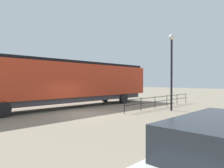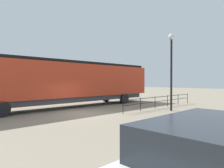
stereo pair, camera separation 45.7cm
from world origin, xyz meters
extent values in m
plane|color=gray|center=(0.00, 0.00, 0.00)|extent=(120.00, 120.00, 0.00)
cube|color=red|center=(-3.78, 1.25, 2.46)|extent=(3.17, 18.71, 2.92)
cube|color=black|center=(-3.78, 9.21, 2.02)|extent=(3.04, 2.78, 2.05)
cube|color=black|center=(-3.78, 1.25, 4.04)|extent=(2.85, 17.96, 0.24)
cube|color=#38383D|center=(-3.78, 1.25, 0.78)|extent=(2.85, 17.21, 0.45)
cylinder|color=black|center=(-5.21, 7.23, 0.55)|extent=(0.30, 1.10, 1.10)
cylinder|color=black|center=(-2.34, 7.23, 0.55)|extent=(0.30, 1.10, 1.10)
cylinder|color=black|center=(-2.34, -4.74, 0.55)|extent=(0.30, 1.10, 1.10)
cube|color=#262B33|center=(11.03, -5.44, 1.45)|extent=(1.60, 2.66, 0.58)
cylinder|color=black|center=(10.18, -3.58, 0.32)|extent=(0.22, 0.64, 0.64)
cylinder|color=black|center=(3.91, 5.92, 2.89)|extent=(0.16, 0.16, 5.78)
sphere|color=silver|center=(3.91, 5.92, 5.93)|extent=(0.47, 0.47, 0.47)
cube|color=black|center=(2.23, 7.18, 0.98)|extent=(0.04, 10.28, 0.04)
cube|color=black|center=(2.23, 7.18, 0.58)|extent=(0.04, 10.28, 0.04)
cylinder|color=black|center=(2.23, 2.04, 0.53)|extent=(0.05, 0.05, 1.06)
cylinder|color=black|center=(2.23, 4.10, 0.53)|extent=(0.05, 0.05, 1.06)
cylinder|color=black|center=(2.23, 6.15, 0.53)|extent=(0.05, 0.05, 1.06)
cylinder|color=black|center=(2.23, 8.21, 0.53)|extent=(0.05, 0.05, 1.06)
cylinder|color=black|center=(2.23, 10.26, 0.53)|extent=(0.05, 0.05, 1.06)
cylinder|color=black|center=(2.23, 12.32, 0.53)|extent=(0.05, 0.05, 1.06)
camera|label=1|loc=(11.97, -9.27, 2.37)|focal=32.89mm
camera|label=2|loc=(12.29, -8.95, 2.37)|focal=32.89mm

